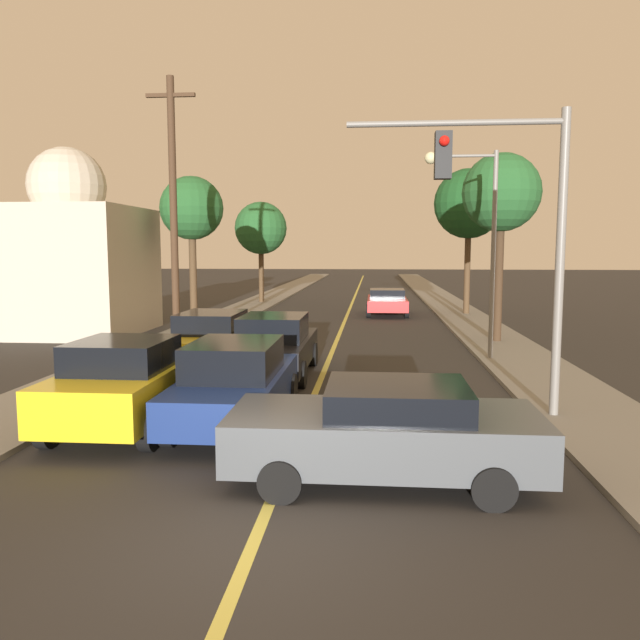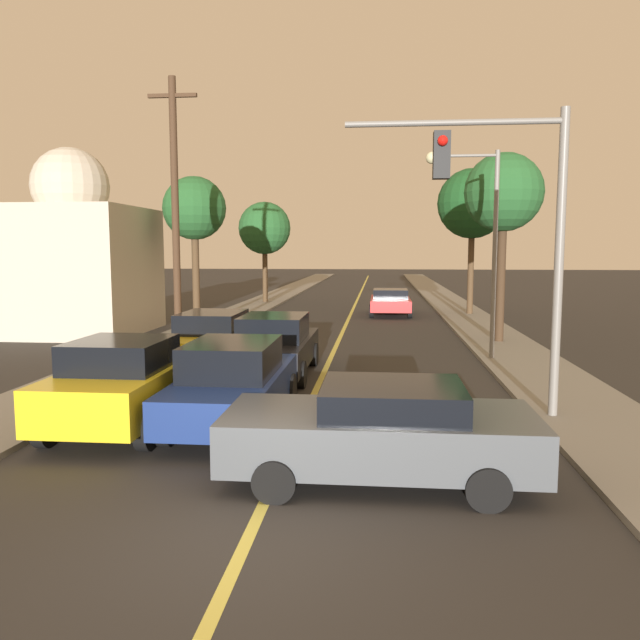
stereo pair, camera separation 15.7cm
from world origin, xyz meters
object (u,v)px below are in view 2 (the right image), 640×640
object	(u,v)px
tree_left_near	(194,210)
tree_left_far	(265,229)
tree_right_near	(504,194)
car_near_lane_front	(234,382)
utility_pole_left	(175,210)
traffic_signal_mast	(510,211)
car_near_lane_second	(275,345)
car_outer_lane_second	(214,339)
car_outer_lane_front	(125,382)
streetlamp_right	(476,223)
car_far_oncoming	(390,301)
car_crossing_right	(382,431)
tree_right_far	(472,204)
domed_building_left	(74,258)

from	to	relation	value
tree_left_near	tree_left_far	world-z (taller)	tree_left_near
tree_right_near	car_near_lane_front	bearing A→B (deg)	-122.70
utility_pole_left	traffic_signal_mast	bearing A→B (deg)	-39.47
car_near_lane_second	car_outer_lane_second	distance (m)	2.36
car_near_lane_front	car_outer_lane_second	size ratio (longest dim) A/B	0.98
car_outer_lane_front	traffic_signal_mast	xyz separation A→B (m)	(7.28, 1.30, 3.24)
car_near_lane_second	car_outer_lane_front	world-z (taller)	car_outer_lane_front
streetlamp_right	tree_left_near	bearing A→B (deg)	147.71
utility_pole_left	car_outer_lane_front	bearing A→B (deg)	-78.02
car_near_lane_second	car_far_oncoming	bearing A→B (deg)	78.25
car_near_lane_second	streetlamp_right	distance (m)	7.10
car_outer_lane_front	car_far_oncoming	distance (m)	21.81
car_crossing_right	tree_right_far	size ratio (longest dim) A/B	0.62
car_outer_lane_front	tree_right_near	distance (m)	15.27
car_near_lane_second	tree_right_far	size ratio (longest dim) A/B	0.65
tree_left_near	domed_building_left	distance (m)	5.24
streetlamp_right	tree_left_far	xyz separation A→B (m)	(-10.01, 19.48, 0.49)
car_outer_lane_front	car_outer_lane_second	bearing A→B (deg)	90.00
car_far_oncoming	tree_left_near	world-z (taller)	tree_left_near
tree_right_far	domed_building_left	distance (m)	18.97
car_far_oncoming	tree_left_far	world-z (taller)	tree_left_far
car_outer_lane_front	car_near_lane_front	bearing A→B (deg)	12.95
streetlamp_right	utility_pole_left	bearing A→B (deg)	174.32
car_outer_lane_front	tree_right_near	size ratio (longest dim) A/B	0.63
tree_left_near	streetlamp_right	bearing A→B (deg)	-32.29
car_crossing_right	tree_right_near	distance (m)	15.08
car_crossing_right	tree_right_far	bearing A→B (deg)	-10.94
car_far_oncoming	streetlamp_right	xyz separation A→B (m)	(2.29, -13.25, 3.47)
domed_building_left	utility_pole_left	bearing A→B (deg)	-36.52
car_outer_lane_second	car_crossing_right	distance (m)	9.93
car_crossing_right	car_far_oncoming	bearing A→B (deg)	-1.18
utility_pole_left	tree_right_near	xyz separation A→B (m)	(10.94, 2.62, 0.65)
car_outer_lane_front	traffic_signal_mast	world-z (taller)	traffic_signal_mast
car_near_lane_second	car_crossing_right	xyz separation A→B (m)	(2.84, -7.42, -0.08)
car_near_lane_front	tree_right_far	size ratio (longest dim) A/B	0.67
tree_left_far	tree_right_far	bearing A→B (deg)	-27.81
tree_right_far	car_far_oncoming	bearing A→B (deg)	-179.66
car_far_oncoming	streetlamp_right	bearing A→B (deg)	99.81
car_outer_lane_front	car_crossing_right	size ratio (longest dim) A/B	0.93
traffic_signal_mast	tree_right_far	distance (m)	20.04
streetlamp_right	car_far_oncoming	bearing A→B (deg)	99.81
car_crossing_right	tree_left_near	bearing A→B (deg)	24.88
streetlamp_right	tree_left_far	distance (m)	21.90
car_crossing_right	streetlamp_right	bearing A→B (deg)	-15.26
utility_pole_left	tree_left_far	size ratio (longest dim) A/B	1.41
tree_right_far	tree_left_near	bearing A→B (deg)	-151.98
car_near_lane_front	tree_left_far	bearing A→B (deg)	99.26
car_outer_lane_second	streetlamp_right	distance (m)	8.48
streetlamp_right	tree_right_near	size ratio (longest dim) A/B	0.93
car_outer_lane_front	car_far_oncoming	world-z (taller)	car_outer_lane_front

